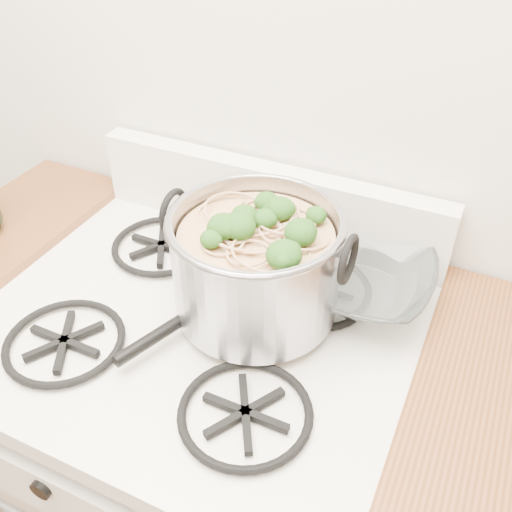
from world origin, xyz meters
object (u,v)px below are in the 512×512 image
object	(u,v)px
spatula	(234,287)
stock_pot	(256,265)
gas_range	(209,468)
glass_bowl	(357,287)

from	to	relation	value
spatula	stock_pot	bearing A→B (deg)	1.58
gas_range	glass_bowl	distance (m)	0.58
spatula	glass_bowl	xyz separation A→B (m)	(0.20, 0.09, 0.00)
gas_range	spatula	world-z (taller)	spatula
gas_range	glass_bowl	world-z (taller)	glass_bowl
glass_bowl	stock_pot	bearing A→B (deg)	-143.31
gas_range	spatula	xyz separation A→B (m)	(0.04, 0.08, 0.50)
spatula	glass_bowl	distance (m)	0.22
gas_range	stock_pot	bearing A→B (deg)	33.51
spatula	glass_bowl	bearing A→B (deg)	44.67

